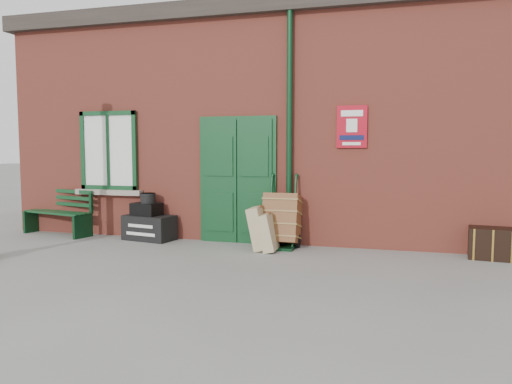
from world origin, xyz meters
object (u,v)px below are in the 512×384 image
(porter_trolley, at_px, (282,220))
(dark_trunk, at_px, (492,243))
(bench, at_px, (60,211))
(houdini_trunk, at_px, (149,228))

(porter_trolley, xyz_separation_m, dark_trunk, (3.30, 0.02, -0.24))
(bench, relative_size, houdini_trunk, 1.68)
(bench, xyz_separation_m, houdini_trunk, (1.99, -0.07, -0.23))
(bench, bearing_deg, porter_trolley, 11.89)
(bench, distance_m, porter_trolley, 4.51)
(houdini_trunk, height_order, dark_trunk, dark_trunk)
(dark_trunk, bearing_deg, porter_trolley, -173.64)
(houdini_trunk, bearing_deg, bench, -171.65)
(bench, distance_m, houdini_trunk, 2.00)
(houdini_trunk, height_order, porter_trolley, porter_trolley)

